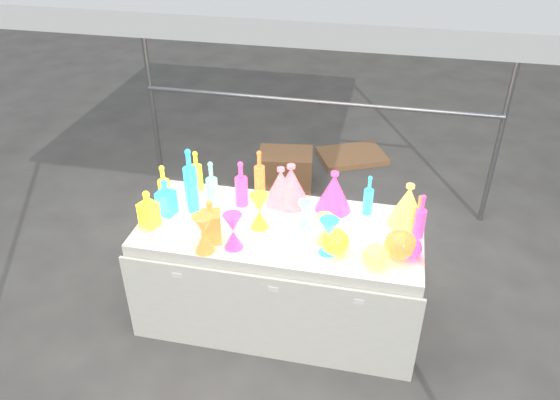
% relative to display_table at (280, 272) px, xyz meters
% --- Properties ---
extents(ground, '(80.00, 80.00, 0.00)m').
position_rel_display_table_xyz_m(ground, '(-0.00, 0.01, -0.37)').
color(ground, '#62605B').
rests_on(ground, ground).
extents(display_table, '(1.84, 0.83, 0.75)m').
position_rel_display_table_xyz_m(display_table, '(0.00, 0.00, 0.00)').
color(display_table, silver).
rests_on(display_table, ground).
extents(cardboard_box_closed, '(0.55, 0.43, 0.37)m').
position_rel_display_table_xyz_m(cardboard_box_closed, '(-0.31, 1.71, -0.19)').
color(cardboard_box_closed, '#9B6B46').
rests_on(cardboard_box_closed, ground).
extents(cardboard_box_flat, '(0.82, 0.73, 0.06)m').
position_rel_display_table_xyz_m(cardboard_box_flat, '(0.27, 2.41, -0.35)').
color(cardboard_box_flat, '#9B6B46').
rests_on(cardboard_box_flat, ground).
extents(bottle_0, '(0.10, 0.10, 0.30)m').
position_rel_display_table_xyz_m(bottle_0, '(-0.66, 0.34, 0.52)').
color(bottle_0, '#BB4911').
rests_on(bottle_0, display_table).
extents(bottle_1, '(0.09, 0.09, 0.39)m').
position_rel_display_table_xyz_m(bottle_1, '(-0.65, 0.19, 0.57)').
color(bottle_1, '#1B9720').
rests_on(bottle_1, display_table).
extents(bottle_2, '(0.08, 0.08, 0.34)m').
position_rel_display_table_xyz_m(bottle_2, '(-0.22, 0.36, 0.54)').
color(bottle_2, '#FF9E1A').
rests_on(bottle_2, display_table).
extents(bottle_3, '(0.10, 0.10, 0.33)m').
position_rel_display_table_xyz_m(bottle_3, '(-0.31, 0.21, 0.54)').
color(bottle_3, '#1E55B2').
rests_on(bottle_3, display_table).
extents(bottle_5, '(0.08, 0.08, 0.35)m').
position_rel_display_table_xyz_m(bottle_5, '(-0.48, 0.13, 0.55)').
color(bottle_5, '#A7215F').
rests_on(bottle_5, display_table).
extents(bottle_6, '(0.10, 0.10, 0.30)m').
position_rel_display_table_xyz_m(bottle_6, '(-0.80, 0.09, 0.53)').
color(bottle_6, '#BB4911').
rests_on(bottle_6, display_table).
extents(bottle_7, '(0.08, 0.08, 0.31)m').
position_rel_display_table_xyz_m(bottle_7, '(-0.60, 0.07, 0.53)').
color(bottle_7, '#1B9720').
rests_on(bottle_7, display_table).
extents(decanter_0, '(0.13, 0.13, 0.26)m').
position_rel_display_table_xyz_m(decanter_0, '(-0.81, -0.15, 0.50)').
color(decanter_0, '#BB4911').
rests_on(decanter_0, display_table).
extents(decanter_1, '(0.15, 0.15, 0.29)m').
position_rel_display_table_xyz_m(decanter_1, '(-0.38, -0.22, 0.52)').
color(decanter_1, '#FF9E1A').
rests_on(decanter_1, display_table).
extents(decanter_2, '(0.12, 0.12, 0.26)m').
position_rel_display_table_xyz_m(decanter_2, '(-0.76, -0.00, 0.50)').
color(decanter_2, '#1B9720').
rests_on(decanter_2, display_table).
extents(hourglass_0, '(0.16, 0.16, 0.25)m').
position_rel_display_table_xyz_m(hourglass_0, '(-0.39, -0.33, 0.50)').
color(hourglass_0, '#FF9E1A').
rests_on(hourglass_0, display_table).
extents(hourglass_1, '(0.13, 0.13, 0.23)m').
position_rel_display_table_xyz_m(hourglass_1, '(-0.23, -0.26, 0.49)').
color(hourglass_1, '#1E55B2').
rests_on(hourglass_1, display_table).
extents(hourglass_2, '(0.12, 0.12, 0.20)m').
position_rel_display_table_xyz_m(hourglass_2, '(0.30, -0.10, 0.47)').
color(hourglass_2, '#127060').
rests_on(hourglass_2, display_table).
extents(hourglass_3, '(0.12, 0.12, 0.19)m').
position_rel_display_table_xyz_m(hourglass_3, '(0.16, 0.04, 0.47)').
color(hourglass_3, '#A7215F').
rests_on(hourglass_3, display_table).
extents(hourglass_4, '(0.15, 0.15, 0.24)m').
position_rel_display_table_xyz_m(hourglass_4, '(-0.13, -0.02, 0.49)').
color(hourglass_4, '#BB4911').
rests_on(hourglass_4, display_table).
extents(hourglass_5, '(0.14, 0.14, 0.23)m').
position_rel_display_table_xyz_m(hourglass_5, '(0.33, -0.19, 0.49)').
color(hourglass_5, '#1B9720').
rests_on(hourglass_5, display_table).
extents(globe_0, '(0.21, 0.21, 0.14)m').
position_rel_display_table_xyz_m(globe_0, '(0.37, -0.18, 0.45)').
color(globe_0, '#BB4911').
rests_on(globe_0, display_table).
extents(globe_1, '(0.17, 0.17, 0.12)m').
position_rel_display_table_xyz_m(globe_1, '(0.62, -0.25, 0.44)').
color(globe_1, '#127060').
rests_on(globe_1, display_table).
extents(globe_2, '(0.21, 0.21, 0.15)m').
position_rel_display_table_xyz_m(globe_2, '(0.75, -0.14, 0.45)').
color(globe_2, '#FF9E1A').
rests_on(globe_2, display_table).
extents(globe_3, '(0.17, 0.17, 0.12)m').
position_rel_display_table_xyz_m(globe_3, '(0.80, -0.13, 0.43)').
color(globe_3, '#1E55B2').
rests_on(globe_3, display_table).
extents(lampshade_0, '(0.33, 0.33, 0.30)m').
position_rel_display_table_xyz_m(lampshade_0, '(0.01, 0.29, 0.52)').
color(lampshade_0, yellow).
rests_on(lampshade_0, display_table).
extents(lampshade_1, '(0.27, 0.27, 0.27)m').
position_rel_display_table_xyz_m(lampshade_1, '(-0.05, 0.29, 0.51)').
color(lampshade_1, yellow).
rests_on(lampshade_1, display_table).
extents(lampshade_2, '(0.25, 0.25, 0.28)m').
position_rel_display_table_xyz_m(lampshade_2, '(0.30, 0.28, 0.52)').
color(lampshade_2, '#1E55B2').
rests_on(lampshade_2, display_table).
extents(lampshade_3, '(0.26, 0.26, 0.29)m').
position_rel_display_table_xyz_m(lampshade_3, '(0.78, 0.21, 0.52)').
color(lampshade_3, '#127060').
rests_on(lampshade_3, display_table).
extents(bottle_8, '(0.08, 0.08, 0.28)m').
position_rel_display_table_xyz_m(bottle_8, '(0.53, 0.28, 0.52)').
color(bottle_8, '#1B9720').
rests_on(bottle_8, display_table).
extents(bottle_9, '(0.08, 0.08, 0.28)m').
position_rel_display_table_xyz_m(bottle_9, '(0.84, 0.11, 0.52)').
color(bottle_9, '#FF9E1A').
rests_on(bottle_9, display_table).
extents(bottle_10, '(0.08, 0.08, 0.30)m').
position_rel_display_table_xyz_m(bottle_10, '(0.86, 0.09, 0.53)').
color(bottle_10, '#1E55B2').
rests_on(bottle_10, display_table).
extents(bottle_11, '(0.07, 0.07, 0.26)m').
position_rel_display_table_xyz_m(bottle_11, '(0.86, 0.10, 0.51)').
color(bottle_11, '#127060').
rests_on(bottle_11, display_table).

